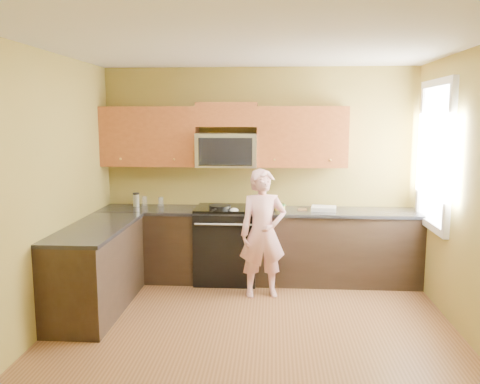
# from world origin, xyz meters

# --- Properties ---
(floor) EXTENTS (4.00, 4.00, 0.00)m
(floor) POSITION_xyz_m (0.00, 0.00, 0.00)
(floor) COLOR brown
(floor) RESTS_ON ground
(ceiling) EXTENTS (4.00, 4.00, 0.00)m
(ceiling) POSITION_xyz_m (0.00, 0.00, 2.70)
(ceiling) COLOR white
(ceiling) RESTS_ON ground
(wall_back) EXTENTS (4.00, 0.00, 4.00)m
(wall_back) POSITION_xyz_m (0.00, 2.00, 1.35)
(wall_back) COLOR olive
(wall_back) RESTS_ON ground
(wall_front) EXTENTS (4.00, 0.00, 4.00)m
(wall_front) POSITION_xyz_m (0.00, -2.00, 1.35)
(wall_front) COLOR olive
(wall_front) RESTS_ON ground
(wall_left) EXTENTS (0.00, 4.00, 4.00)m
(wall_left) POSITION_xyz_m (-2.00, 0.00, 1.35)
(wall_left) COLOR olive
(wall_left) RESTS_ON ground
(wall_right) EXTENTS (0.00, 4.00, 4.00)m
(wall_right) POSITION_xyz_m (2.00, 0.00, 1.35)
(wall_right) COLOR olive
(wall_right) RESTS_ON ground
(cabinet_back_run) EXTENTS (4.00, 0.60, 0.88)m
(cabinet_back_run) POSITION_xyz_m (0.00, 1.70, 0.44)
(cabinet_back_run) COLOR black
(cabinet_back_run) RESTS_ON floor
(cabinet_left_run) EXTENTS (0.60, 1.60, 0.88)m
(cabinet_left_run) POSITION_xyz_m (-1.70, 0.60, 0.44)
(cabinet_left_run) COLOR black
(cabinet_left_run) RESTS_ON floor
(countertop_back) EXTENTS (4.00, 0.62, 0.04)m
(countertop_back) POSITION_xyz_m (0.00, 1.69, 0.90)
(countertop_back) COLOR black
(countertop_back) RESTS_ON cabinet_back_run
(countertop_left) EXTENTS (0.62, 1.60, 0.04)m
(countertop_left) POSITION_xyz_m (-1.69, 0.60, 0.90)
(countertop_left) COLOR black
(countertop_left) RESTS_ON cabinet_left_run
(stove) EXTENTS (0.76, 0.65, 0.95)m
(stove) POSITION_xyz_m (-0.40, 1.68, 0.47)
(stove) COLOR black
(stove) RESTS_ON floor
(microwave) EXTENTS (0.76, 0.40, 0.42)m
(microwave) POSITION_xyz_m (-0.40, 1.80, 1.45)
(microwave) COLOR silver
(microwave) RESTS_ON wall_back
(upper_cab_left) EXTENTS (1.22, 0.33, 0.75)m
(upper_cab_left) POSITION_xyz_m (-1.39, 1.83, 1.45)
(upper_cab_left) COLOR brown
(upper_cab_left) RESTS_ON wall_back
(upper_cab_right) EXTENTS (1.12, 0.33, 0.75)m
(upper_cab_right) POSITION_xyz_m (0.54, 1.83, 1.45)
(upper_cab_right) COLOR brown
(upper_cab_right) RESTS_ON wall_back
(upper_cab_over_mw) EXTENTS (0.76, 0.33, 0.30)m
(upper_cab_over_mw) POSITION_xyz_m (-0.40, 1.83, 2.10)
(upper_cab_over_mw) COLOR brown
(upper_cab_over_mw) RESTS_ON wall_back
(window) EXTENTS (0.06, 1.06, 1.66)m
(window) POSITION_xyz_m (1.98, 1.20, 1.65)
(window) COLOR white
(window) RESTS_ON wall_right
(woman) EXTENTS (0.60, 0.46, 1.49)m
(woman) POSITION_xyz_m (0.07, 1.15, 0.74)
(woman) COLOR pink
(woman) RESTS_ON floor
(frying_pan) EXTENTS (0.37, 0.52, 0.06)m
(frying_pan) POSITION_xyz_m (-0.46, 1.48, 0.95)
(frying_pan) COLOR black
(frying_pan) RESTS_ON stove
(butter_tub) EXTENTS (0.17, 0.17, 0.10)m
(butter_tub) POSITION_xyz_m (0.27, 1.68, 0.92)
(butter_tub) COLOR #FFE443
(butter_tub) RESTS_ON countertop_back
(toast_slice) EXTENTS (0.11, 0.11, 0.01)m
(toast_slice) POSITION_xyz_m (0.55, 1.69, 0.93)
(toast_slice) COLOR #B27F47
(toast_slice) RESTS_ON countertop_back
(napkin_a) EXTENTS (0.14, 0.15, 0.06)m
(napkin_a) POSITION_xyz_m (-0.28, 1.45, 0.95)
(napkin_a) COLOR silver
(napkin_a) RESTS_ON countertop_back
(napkin_b) EXTENTS (0.15, 0.16, 0.07)m
(napkin_b) POSITION_xyz_m (0.25, 1.72, 0.95)
(napkin_b) COLOR silver
(napkin_b) RESTS_ON countertop_back
(dish_towel) EXTENTS (0.33, 0.28, 0.05)m
(dish_towel) POSITION_xyz_m (0.82, 1.69, 0.95)
(dish_towel) COLOR white
(dish_towel) RESTS_ON countertop_back
(travel_mug) EXTENTS (0.10, 0.10, 0.18)m
(travel_mug) POSITION_xyz_m (-1.59, 1.81, 0.92)
(travel_mug) COLOR silver
(travel_mug) RESTS_ON countertop_back
(glass_a) EXTENTS (0.09, 0.09, 0.12)m
(glass_a) POSITION_xyz_m (-1.50, 1.91, 0.98)
(glass_a) COLOR silver
(glass_a) RESTS_ON countertop_back
(glass_c) EXTENTS (0.08, 0.08, 0.12)m
(glass_c) POSITION_xyz_m (-1.27, 1.86, 0.98)
(glass_c) COLOR silver
(glass_c) RESTS_ON countertop_back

